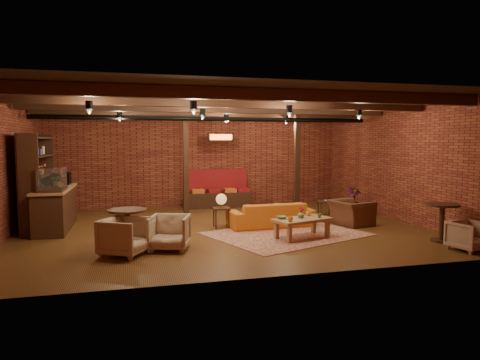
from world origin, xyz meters
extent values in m
plane|color=#361E0D|center=(0.00, 0.00, 0.00)|extent=(10.00, 10.00, 0.00)
cube|color=black|center=(0.00, 0.00, 3.20)|extent=(10.00, 8.00, 0.02)
cube|color=maroon|center=(0.00, 4.00, 1.60)|extent=(10.00, 0.02, 3.20)
cube|color=maroon|center=(0.00, -4.00, 1.60)|extent=(10.00, 0.02, 3.20)
cube|color=maroon|center=(-5.00, 0.00, 1.60)|extent=(0.02, 8.00, 3.20)
cube|color=maroon|center=(5.00, 0.00, 1.60)|extent=(0.02, 8.00, 3.20)
cylinder|color=black|center=(0.00, 1.60, 2.85)|extent=(9.60, 0.12, 0.12)
cube|color=black|center=(-0.60, 2.60, 1.60)|extent=(0.16, 0.16, 3.20)
cube|color=black|center=(2.80, 2.00, 1.60)|extent=(0.16, 0.16, 3.20)
imported|color=#337F33|center=(-4.00, 1.20, 1.22)|extent=(0.35, 0.39, 0.30)
cube|color=#ED5317|center=(0.60, 3.10, 2.35)|extent=(0.86, 0.06, 0.30)
cube|color=maroon|center=(1.36, -1.00, 0.01)|extent=(4.13, 3.66, 0.01)
imported|color=#C2631A|center=(1.26, -0.06, 0.32)|extent=(2.23, 1.00, 0.64)
cube|color=#936444|center=(1.55, -1.48, 0.43)|extent=(1.47, 1.03, 0.06)
cube|color=#936444|center=(1.09, -1.87, 0.20)|extent=(0.09, 0.09, 0.39)
cube|color=#936444|center=(2.15, -1.54, 0.20)|extent=(0.09, 0.09, 0.39)
cube|color=#936444|center=(0.95, -1.42, 0.20)|extent=(0.09, 0.09, 0.39)
cube|color=#936444|center=(2.01, -1.10, 0.20)|extent=(0.09, 0.09, 0.39)
imported|color=gold|center=(1.14, -1.78, 0.51)|extent=(0.17, 0.17, 0.10)
imported|color=#4F823B|center=(1.95, -1.53, 0.51)|extent=(0.13, 0.13, 0.10)
imported|color=gold|center=(1.84, -1.17, 0.51)|extent=(0.17, 0.17, 0.10)
imported|color=#4F823B|center=(1.08, -1.41, 0.49)|extent=(0.29, 0.29, 0.06)
imported|color=#4F823B|center=(1.53, -1.43, 0.52)|extent=(0.16, 0.16, 0.13)
sphere|color=red|center=(1.53, -1.43, 0.66)|extent=(0.10, 0.10, 0.10)
cube|color=black|center=(0.00, 0.16, 0.50)|extent=(0.43, 0.43, 0.04)
cylinder|color=black|center=(0.00, 0.16, 0.24)|extent=(0.04, 0.04, 0.48)
cylinder|color=#A68937|center=(0.00, 0.16, 0.53)|extent=(0.14, 0.14, 0.02)
cylinder|color=#A68937|center=(0.00, 0.16, 0.60)|extent=(0.04, 0.04, 0.20)
sphere|color=gold|center=(0.00, 0.16, 0.74)|extent=(0.28, 0.28, 0.28)
cylinder|color=black|center=(-2.32, -1.50, 0.80)|extent=(0.79, 0.79, 0.04)
cylinder|color=black|center=(-2.32, -1.50, 0.41)|extent=(0.11, 0.11, 0.77)
cylinder|color=black|center=(-2.32, -1.50, 0.02)|extent=(0.47, 0.47, 0.04)
imported|color=beige|center=(-2.38, -2.02, 0.41)|extent=(1.04, 1.06, 0.81)
imported|color=beige|center=(-1.49, -1.81, 0.39)|extent=(0.94, 0.91, 0.79)
imported|color=brown|center=(3.40, -0.36, 0.44)|extent=(0.85, 1.12, 0.88)
cube|color=black|center=(3.30, 0.99, 0.44)|extent=(0.49, 0.49, 0.04)
cylinder|color=black|center=(3.30, 0.99, 0.21)|extent=(0.04, 0.04, 0.43)
imported|color=black|center=(3.30, 0.99, 0.47)|extent=(0.19, 0.23, 0.02)
cylinder|color=black|center=(4.40, -2.57, 0.82)|extent=(0.72, 0.72, 0.05)
cylinder|color=black|center=(4.40, -2.57, 0.42)|extent=(0.11, 0.11, 0.79)
cylinder|color=black|center=(4.40, -2.57, 0.02)|extent=(0.43, 0.43, 0.05)
imported|color=beige|center=(4.40, -3.35, 0.33)|extent=(0.76, 0.73, 0.66)
imported|color=#4C7F4C|center=(4.40, 1.30, 1.20)|extent=(1.35, 1.35, 2.41)
camera|label=1|loc=(-2.21, -10.49, 2.22)|focal=32.00mm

